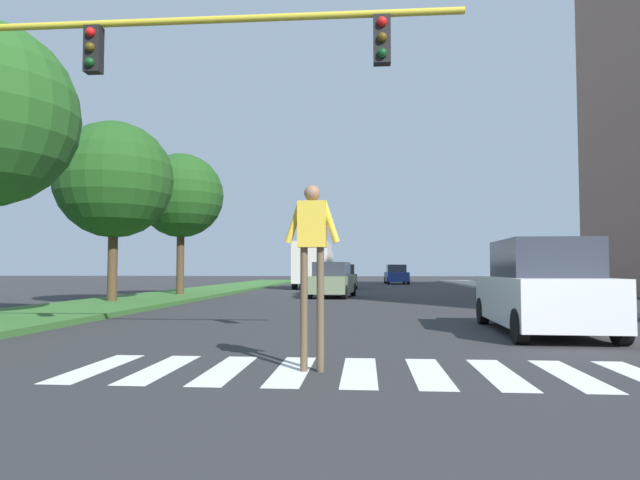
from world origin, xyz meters
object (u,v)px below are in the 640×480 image
at_px(tree_far, 114,180).
at_px(pedestrian_performer, 312,246).
at_px(sedan_distant, 342,277).
at_px(sedan_midblock, 332,281).
at_px(tree_distant, 181,196).
at_px(traffic_light_gantry, 91,92).
at_px(truck_box_delivery, 314,264).
at_px(sedan_far_horizon, 396,275).
at_px(suv_crossing, 541,289).

xyz_separation_m(tree_far, pedestrian_performer, (8.82, -12.88, -3.07)).
bearing_deg(sedan_distant, sedan_midblock, -89.63).
xyz_separation_m(tree_distant, sedan_distant, (7.19, 12.43, -4.09)).
bearing_deg(tree_far, pedestrian_performer, -55.60).
xyz_separation_m(traffic_light_gantry, truck_box_delivery, (1.14, 28.64, -2.73)).
relative_size(sedan_distant, sedan_far_horizon, 1.03).
height_order(sedan_distant, sedan_far_horizon, sedan_far_horizon).
xyz_separation_m(sedan_midblock, truck_box_delivery, (-1.95, 11.33, 0.86)).
relative_size(traffic_light_gantry, sedan_far_horizon, 2.17).
bearing_deg(tree_distant, sedan_distant, 59.96).
bearing_deg(tree_distant, truck_box_delivery, 65.50).
bearing_deg(tree_distant, traffic_light_gantry, -76.16).
bearing_deg(pedestrian_performer, truck_box_delivery, 95.29).
bearing_deg(traffic_light_gantry, tree_far, 113.33).
bearing_deg(sedan_far_horizon, pedestrian_performer, -94.68).
height_order(suv_crossing, truck_box_delivery, truck_box_delivery).
relative_size(sedan_midblock, truck_box_delivery, 0.67).
height_order(tree_far, tree_distant, tree_far).
bearing_deg(traffic_light_gantry, truck_box_delivery, 87.72).
height_order(traffic_light_gantry, truck_box_delivery, traffic_light_gantry).
xyz_separation_m(tree_far, sedan_far_horizon, (12.27, 29.21, -3.94)).
height_order(sedan_midblock, sedan_far_horizon, sedan_far_horizon).
xyz_separation_m(tree_far, suv_crossing, (13.24, -8.15, -3.80)).
bearing_deg(sedan_far_horizon, sedan_distant, -111.42).
bearing_deg(traffic_light_gantry, suv_crossing, 20.85).
height_order(tree_far, suv_crossing, tree_far).
relative_size(sedan_distant, truck_box_delivery, 0.69).
relative_size(tree_far, pedestrian_performer, 2.73).
height_order(tree_far, sedan_far_horizon, tree_far).
bearing_deg(truck_box_delivery, suv_crossing, -74.18).
relative_size(tree_distant, pedestrian_performer, 2.71).
xyz_separation_m(traffic_light_gantry, pedestrian_performer, (3.93, -1.55, -2.70)).
distance_m(pedestrian_performer, sedan_midblock, 18.90).
bearing_deg(sedan_midblock, pedestrian_performer, -87.42).
relative_size(sedan_far_horizon, truck_box_delivery, 0.67).
xyz_separation_m(pedestrian_performer, sedan_midblock, (-0.85, 18.86, -0.89)).
bearing_deg(tree_far, truck_box_delivery, 70.80).
bearing_deg(sedan_midblock, traffic_light_gantry, -100.10).
height_order(tree_distant, traffic_light_gantry, tree_distant).
distance_m(sedan_midblock, sedan_distant, 12.08).
height_order(suv_crossing, sedan_midblock, suv_crossing).
xyz_separation_m(sedan_midblock, sedan_far_horizon, (4.30, 23.24, 0.02)).
bearing_deg(sedan_distant, pedestrian_performer, -88.28).
xyz_separation_m(pedestrian_performer, sedan_far_horizon, (3.45, 42.10, -0.87)).
distance_m(suv_crossing, truck_box_delivery, 26.47).
distance_m(suv_crossing, sedan_distant, 26.75).
bearing_deg(pedestrian_performer, suv_crossing, 46.95).
bearing_deg(truck_box_delivery, sedan_far_horizon, 62.34).
height_order(tree_distant, suv_crossing, tree_distant).
bearing_deg(pedestrian_performer, sedan_far_horizon, 85.32).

